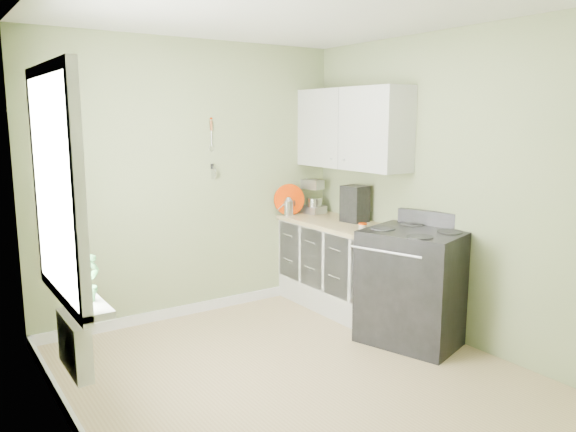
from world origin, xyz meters
TOP-DOWN VIEW (x-y plane):
  - floor at (0.00, 0.00)m, footprint 3.20×3.60m
  - ceiling at (0.00, 0.00)m, footprint 3.20×3.60m
  - wall_back at (0.00, 1.81)m, footprint 3.20×0.02m
  - wall_left at (-1.61, 0.00)m, footprint 0.02×3.60m
  - wall_right at (1.61, 0.00)m, footprint 0.02×3.60m
  - base_cabinets at (1.30, 1.00)m, footprint 0.60×1.60m
  - countertop at (1.29, 1.00)m, footprint 0.64×1.60m
  - upper_cabinets at (1.43, 1.10)m, footprint 0.35×1.40m
  - window at (-1.58, 0.30)m, footprint 0.06×1.14m
  - window_sill at (-1.51, 0.30)m, footprint 0.18×1.14m
  - radiator at (-1.54, 0.25)m, footprint 0.12×0.50m
  - wall_utensils at (0.20, 1.78)m, footprint 0.02×0.14m
  - stove at (1.28, 0.05)m, footprint 0.94×0.99m
  - stand_mixer at (1.37, 1.74)m, footprint 0.27×0.37m
  - kettle at (1.07, 1.72)m, footprint 0.20×0.12m
  - coffee_maker at (1.42, 1.03)m, footprint 0.24×0.26m
  - red_tray at (1.08, 1.72)m, footprint 0.34×0.15m
  - jar at (1.12, 0.57)m, footprint 0.08×0.08m
  - plant_a at (-1.50, -0.02)m, footprint 0.20×0.18m
  - plant_b at (-1.50, 0.34)m, footprint 0.16×0.19m
  - plant_c at (-1.50, 0.73)m, footprint 0.25×0.25m

SIDE VIEW (x-z plane):
  - floor at x=0.00m, z-range -0.02..0.00m
  - base_cabinets at x=1.30m, z-range 0.00..0.87m
  - stove at x=1.28m, z-range -0.06..1.07m
  - radiator at x=-1.54m, z-range 0.38..0.73m
  - window_sill at x=-1.51m, z-range 0.86..0.90m
  - countertop at x=1.29m, z-range 0.87..0.91m
  - jar at x=1.12m, z-range 0.91..1.00m
  - kettle at x=1.07m, z-range 0.91..1.11m
  - plant_b at x=-1.50m, z-range 0.90..1.19m
  - plant_a at x=-1.50m, z-range 0.90..1.21m
  - plant_c at x=-1.50m, z-range 0.90..1.22m
  - red_tray at x=1.08m, z-range 0.91..1.25m
  - coffee_maker at x=1.42m, z-range 0.90..1.27m
  - stand_mixer at x=1.37m, z-range 0.88..1.29m
  - wall_back at x=0.00m, z-range 0.00..2.70m
  - wall_left at x=-1.61m, z-range 0.00..2.70m
  - wall_right at x=1.61m, z-range 0.00..2.70m
  - window at x=-1.58m, z-range 0.83..2.27m
  - wall_utensils at x=0.20m, z-range 1.27..1.85m
  - upper_cabinets at x=1.43m, z-range 1.45..2.25m
  - ceiling at x=0.00m, z-range 2.70..2.72m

